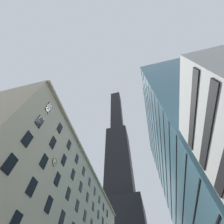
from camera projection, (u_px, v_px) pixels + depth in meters
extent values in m
cube|color=tan|center=(93.00, 172.00, 45.17)|extent=(0.70, 61.09, 0.60)
cube|color=black|center=(15.00, 223.00, 16.36)|extent=(0.14, 1.40, 2.20)
cube|color=black|center=(10.00, 164.00, 17.23)|extent=(0.14, 1.40, 2.20)
cube|color=black|center=(32.00, 187.00, 19.88)|extent=(0.14, 1.40, 2.20)
cube|color=black|center=(49.00, 204.00, 22.53)|extent=(0.14, 1.40, 2.20)
cube|color=black|center=(62.00, 218.00, 25.18)|extent=(0.14, 1.40, 2.20)
cube|color=black|center=(27.00, 139.00, 20.75)|extent=(0.14, 1.40, 2.20)
cube|color=black|center=(44.00, 161.00, 23.40)|extent=(0.14, 1.40, 2.20)
cube|color=black|center=(57.00, 179.00, 26.05)|extent=(0.14, 1.40, 2.20)
cube|color=black|center=(68.00, 194.00, 28.70)|extent=(0.14, 1.40, 2.20)
cube|color=black|center=(77.00, 206.00, 31.35)|extent=(0.14, 1.40, 2.20)
cube|color=black|center=(85.00, 216.00, 34.00)|extent=(0.14, 1.40, 2.20)
cube|color=black|center=(40.00, 121.00, 24.28)|extent=(0.14, 1.40, 2.20)
cube|color=black|center=(53.00, 142.00, 26.93)|extent=(0.14, 1.40, 2.20)
cube|color=black|center=(64.00, 160.00, 29.57)|extent=(0.14, 1.40, 2.20)
cube|color=black|center=(73.00, 174.00, 32.22)|extent=(0.14, 1.40, 2.20)
cube|color=black|center=(81.00, 187.00, 34.87)|extent=(0.14, 1.40, 2.20)
cube|color=black|center=(87.00, 197.00, 37.52)|extent=(0.14, 1.40, 2.20)
cube|color=black|center=(93.00, 206.00, 40.17)|extent=(0.14, 1.40, 2.20)
cube|color=black|center=(98.00, 214.00, 42.82)|extent=(0.14, 1.40, 2.20)
cube|color=black|center=(103.00, 222.00, 45.47)|extent=(0.14, 1.40, 2.20)
cube|color=black|center=(49.00, 108.00, 27.80)|extent=(0.14, 1.40, 2.20)
cube|color=black|center=(60.00, 128.00, 30.45)|extent=(0.14, 1.40, 2.20)
cube|color=black|center=(69.00, 145.00, 33.10)|extent=(0.14, 1.40, 2.20)
cube|color=black|center=(77.00, 159.00, 35.75)|extent=(0.14, 1.40, 2.20)
cube|color=black|center=(84.00, 171.00, 38.39)|extent=(0.14, 1.40, 2.20)
cube|color=black|center=(90.00, 182.00, 41.04)|extent=(0.14, 1.40, 2.20)
cube|color=black|center=(95.00, 191.00, 43.69)|extent=(0.14, 1.40, 2.20)
cube|color=black|center=(99.00, 200.00, 46.34)|extent=(0.14, 1.40, 2.20)
cube|color=black|center=(103.00, 207.00, 48.99)|extent=(0.14, 1.40, 2.20)
cube|color=black|center=(107.00, 214.00, 51.64)|extent=(0.14, 1.40, 2.20)
torus|color=olive|center=(55.00, 162.00, 26.13)|extent=(0.13, 1.39, 1.39)
cylinder|color=silver|center=(54.00, 162.00, 26.14)|extent=(0.05, 1.20, 1.20)
cube|color=black|center=(54.00, 163.00, 25.98)|extent=(0.03, 0.17, 0.36)
cube|color=black|center=(55.00, 163.00, 26.14)|extent=(0.03, 0.49, 0.32)
cube|color=black|center=(119.00, 161.00, 124.34)|extent=(20.01, 20.01, 69.56)
cube|color=black|center=(117.00, 112.00, 189.98)|extent=(12.86, 12.86, 86.95)
cylinder|color=silver|center=(114.00, 93.00, 238.78)|extent=(1.20, 1.20, 28.63)
cylinder|color=silver|center=(117.00, 92.00, 238.13)|extent=(1.20, 1.20, 28.63)
cube|color=black|center=(207.00, 132.00, 14.02)|extent=(0.16, 10.70, 1.10)
cube|color=black|center=(193.00, 114.00, 16.54)|extent=(0.16, 10.70, 1.10)
cube|color=teal|center=(193.00, 163.00, 43.84)|extent=(17.08, 45.80, 59.37)
cube|color=black|center=(182.00, 219.00, 33.43)|extent=(0.12, 44.80, 0.24)
cube|color=black|center=(176.00, 200.00, 36.79)|extent=(0.12, 44.80, 0.24)
cube|color=black|center=(171.00, 185.00, 40.14)|extent=(0.12, 44.80, 0.24)
cube|color=black|center=(166.00, 172.00, 43.50)|extent=(0.12, 44.80, 0.24)
cube|color=black|center=(162.00, 161.00, 46.86)|extent=(0.12, 44.80, 0.24)
cube|color=black|center=(159.00, 151.00, 50.21)|extent=(0.12, 44.80, 0.24)
cube|color=black|center=(156.00, 143.00, 53.57)|extent=(0.12, 44.80, 0.24)
cube|color=black|center=(153.00, 136.00, 56.92)|extent=(0.12, 44.80, 0.24)
cube|color=black|center=(151.00, 129.00, 60.28)|extent=(0.12, 44.80, 0.24)
cube|color=black|center=(149.00, 123.00, 63.63)|extent=(0.12, 44.80, 0.24)
cube|color=black|center=(147.00, 118.00, 66.99)|extent=(0.12, 44.80, 0.24)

